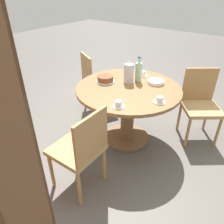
{
  "coord_description": "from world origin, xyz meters",
  "views": [
    {
      "loc": [
        -1.21,
        1.91,
        1.77
      ],
      "look_at": [
        0.0,
        0.31,
        0.55
      ],
      "focal_mm": 35.0,
      "sensor_mm": 36.0,
      "label": 1
    }
  ],
  "objects_px": {
    "chair_b": "(81,149)",
    "cup_a": "(143,74)",
    "chair_a": "(96,80)",
    "cup_b": "(118,104)",
    "chair_c": "(200,103)",
    "cake_main": "(105,79)",
    "water_bottle": "(139,71)",
    "cup_c": "(160,100)",
    "coffee_pot": "(129,73)"
  },
  "relations": [
    {
      "from": "chair_b",
      "to": "cup_a",
      "type": "height_order",
      "value": "chair_b"
    },
    {
      "from": "cup_a",
      "to": "cup_c",
      "type": "xyz_separation_m",
      "value": [
        -0.49,
        0.51,
        0.0
      ]
    },
    {
      "from": "chair_b",
      "to": "coffee_pot",
      "type": "relative_size",
      "value": 3.37
    },
    {
      "from": "chair_b",
      "to": "chair_c",
      "type": "bearing_deg",
      "value": 157.03
    },
    {
      "from": "chair_c",
      "to": "coffee_pot",
      "type": "height_order",
      "value": "coffee_pot"
    },
    {
      "from": "chair_c",
      "to": "cup_a",
      "type": "distance_m",
      "value": 0.79
    },
    {
      "from": "chair_c",
      "to": "coffee_pot",
      "type": "relative_size",
      "value": 3.37
    },
    {
      "from": "chair_a",
      "to": "cake_main",
      "type": "height_order",
      "value": "chair_a"
    },
    {
      "from": "chair_a",
      "to": "cup_b",
      "type": "distance_m",
      "value": 1.29
    },
    {
      "from": "water_bottle",
      "to": "cup_c",
      "type": "distance_m",
      "value": 0.56
    },
    {
      "from": "cup_b",
      "to": "cake_main",
      "type": "bearing_deg",
      "value": -39.54
    },
    {
      "from": "chair_b",
      "to": "water_bottle",
      "type": "bearing_deg",
      "value": -176.85
    },
    {
      "from": "coffee_pot",
      "to": "water_bottle",
      "type": "bearing_deg",
      "value": -126.82
    },
    {
      "from": "chair_b",
      "to": "cup_c",
      "type": "distance_m",
      "value": 0.89
    },
    {
      "from": "chair_c",
      "to": "coffee_pot",
      "type": "distance_m",
      "value": 0.96
    },
    {
      "from": "cup_a",
      "to": "cup_c",
      "type": "relative_size",
      "value": 1.0
    },
    {
      "from": "chair_b",
      "to": "coffee_pot",
      "type": "xyz_separation_m",
      "value": [
        0.17,
        -1.0,
        0.37
      ]
    },
    {
      "from": "cake_main",
      "to": "cup_b",
      "type": "relative_size",
      "value": 1.7
    },
    {
      "from": "chair_c",
      "to": "chair_b",
      "type": "bearing_deg",
      "value": -149.22
    },
    {
      "from": "cake_main",
      "to": "coffee_pot",
      "type": "bearing_deg",
      "value": -145.96
    },
    {
      "from": "chair_c",
      "to": "water_bottle",
      "type": "height_order",
      "value": "water_bottle"
    },
    {
      "from": "cake_main",
      "to": "cup_c",
      "type": "bearing_deg",
      "value": 174.39
    },
    {
      "from": "chair_a",
      "to": "water_bottle",
      "type": "relative_size",
      "value": 2.91
    },
    {
      "from": "chair_b",
      "to": "cup_c",
      "type": "xyz_separation_m",
      "value": [
        -0.35,
        -0.78,
        0.27
      ]
    },
    {
      "from": "cup_b",
      "to": "chair_c",
      "type": "bearing_deg",
      "value": -115.95
    },
    {
      "from": "water_bottle",
      "to": "cup_a",
      "type": "height_order",
      "value": "water_bottle"
    },
    {
      "from": "chair_a",
      "to": "cup_a",
      "type": "relative_size",
      "value": 6.79
    },
    {
      "from": "cup_c",
      "to": "cup_b",
      "type": "bearing_deg",
      "value": 49.22
    },
    {
      "from": "chair_c",
      "to": "water_bottle",
      "type": "distance_m",
      "value": 0.86
    },
    {
      "from": "water_bottle",
      "to": "cup_b",
      "type": "xyz_separation_m",
      "value": [
        -0.17,
        0.64,
        -0.1
      ]
    },
    {
      "from": "cup_a",
      "to": "water_bottle",
      "type": "bearing_deg",
      "value": 103.23
    },
    {
      "from": "cup_c",
      "to": "coffee_pot",
      "type": "bearing_deg",
      "value": -23.66
    },
    {
      "from": "cup_b",
      "to": "cup_a",
      "type": "bearing_deg",
      "value": -75.34
    },
    {
      "from": "chair_a",
      "to": "water_bottle",
      "type": "xyz_separation_m",
      "value": [
        -0.81,
        0.15,
        0.37
      ]
    },
    {
      "from": "chair_c",
      "to": "cup_a",
      "type": "bearing_deg",
      "value": 157.79
    },
    {
      "from": "chair_c",
      "to": "cup_b",
      "type": "xyz_separation_m",
      "value": [
        0.5,
        1.02,
        0.27
      ]
    },
    {
      "from": "cake_main",
      "to": "cup_a",
      "type": "bearing_deg",
      "value": -120.64
    },
    {
      "from": "cup_a",
      "to": "cup_b",
      "type": "height_order",
      "value": "same"
    },
    {
      "from": "chair_c",
      "to": "coffee_pot",
      "type": "xyz_separation_m",
      "value": [
        0.74,
        0.48,
        0.37
      ]
    },
    {
      "from": "chair_a",
      "to": "coffee_pot",
      "type": "distance_m",
      "value": 0.86
    },
    {
      "from": "cake_main",
      "to": "chair_a",
      "type": "bearing_deg",
      "value": -38.22
    },
    {
      "from": "coffee_pot",
      "to": "water_bottle",
      "type": "distance_m",
      "value": 0.12
    },
    {
      "from": "chair_a",
      "to": "cup_c",
      "type": "xyz_separation_m",
      "value": [
        -1.25,
        0.47,
        0.27
      ]
    },
    {
      "from": "cup_a",
      "to": "cup_b",
      "type": "xyz_separation_m",
      "value": [
        -0.22,
        0.82,
        0.0
      ]
    },
    {
      "from": "cup_a",
      "to": "cup_b",
      "type": "distance_m",
      "value": 0.85
    },
    {
      "from": "cake_main",
      "to": "chair_c",
      "type": "bearing_deg",
      "value": -146.82
    },
    {
      "from": "water_bottle",
      "to": "cake_main",
      "type": "xyz_separation_m",
      "value": [
        0.3,
        0.25,
        -0.09
      ]
    },
    {
      "from": "chair_a",
      "to": "cup_c",
      "type": "distance_m",
      "value": 1.37
    },
    {
      "from": "cake_main",
      "to": "water_bottle",
      "type": "bearing_deg",
      "value": -140.14
    },
    {
      "from": "chair_b",
      "to": "cup_b",
      "type": "relative_size",
      "value": 6.79
    }
  ]
}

